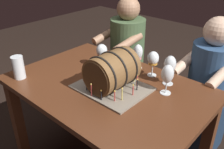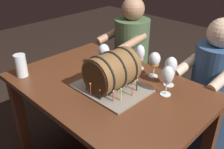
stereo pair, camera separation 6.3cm
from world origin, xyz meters
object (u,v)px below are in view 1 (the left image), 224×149
(wine_glass_empty, at_px, (167,74))
(wine_glass_rose, at_px, (138,53))
(wine_glass_red, at_px, (102,51))
(wine_glass_white, at_px, (170,66))
(person_seated_left, at_px, (126,63))
(person_seated_right, at_px, (205,95))
(barrel_cake, at_px, (112,72))
(beer_pint, at_px, (19,68))
(wine_glass_amber, at_px, (153,59))
(dining_table, at_px, (107,100))

(wine_glass_empty, distance_m, wine_glass_rose, 0.37)
(wine_glass_red, bearing_deg, wine_glass_white, 12.85)
(wine_glass_rose, bearing_deg, wine_glass_white, -10.54)
(person_seated_left, height_order, person_seated_right, person_seated_left)
(wine_glass_white, bearing_deg, person_seated_right, 75.74)
(barrel_cake, distance_m, person_seated_left, 0.92)
(wine_glass_rose, xyz_separation_m, beer_pint, (-0.51, -0.66, -0.04))
(wine_glass_white, bearing_deg, beer_pint, -142.78)
(wine_glass_amber, height_order, person_seated_left, person_seated_left)
(dining_table, height_order, wine_glass_amber, wine_glass_amber)
(wine_glass_empty, distance_m, wine_glass_amber, 0.24)
(wine_glass_amber, xyz_separation_m, wine_glass_white, (0.14, -0.03, 0.01))
(wine_glass_empty, distance_m, person_seated_left, 0.98)
(wine_glass_red, xyz_separation_m, person_seated_right, (0.60, 0.54, -0.37))
(wine_glass_red, height_order, beer_pint, wine_glass_red)
(wine_glass_white, height_order, wine_glass_rose, wine_glass_white)
(wine_glass_red, xyz_separation_m, person_seated_left, (-0.20, 0.54, -0.35))
(barrel_cake, bearing_deg, person_seated_left, 122.40)
(wine_glass_empty, distance_m, wine_glass_white, 0.12)
(dining_table, bearing_deg, wine_glass_empty, 26.28)
(dining_table, relative_size, wine_glass_white, 6.53)
(dining_table, bearing_deg, person_seated_left, 119.42)
(barrel_cake, distance_m, wine_glass_rose, 0.35)
(wine_glass_white, distance_m, beer_pint, 1.00)
(barrel_cake, relative_size, person_seated_right, 0.39)
(wine_glass_empty, relative_size, wine_glass_white, 0.96)
(wine_glass_white, height_order, person_seated_left, person_seated_left)
(wine_glass_rose, xyz_separation_m, person_seated_right, (0.39, 0.38, -0.36))
(wine_glass_amber, distance_m, person_seated_right, 0.60)
(dining_table, bearing_deg, person_seated_right, 60.62)
(barrel_cake, height_order, person_seated_left, person_seated_left)
(wine_glass_amber, distance_m, person_seated_left, 0.76)
(beer_pint, xyz_separation_m, person_seated_left, (0.10, 1.03, -0.30))
(wine_glass_red, height_order, person_seated_right, person_seated_right)
(wine_glass_amber, distance_m, beer_pint, 0.91)
(dining_table, height_order, wine_glass_white, wine_glass_white)
(dining_table, height_order, wine_glass_red, wine_glass_red)
(dining_table, distance_m, person_seated_right, 0.82)
(wine_glass_amber, xyz_separation_m, person_seated_right, (0.25, 0.40, -0.37))
(wine_glass_empty, distance_m, wine_glass_red, 0.54)
(dining_table, bearing_deg, beer_pint, -147.15)
(person_seated_right, bearing_deg, wine_glass_red, -137.83)
(wine_glass_amber, relative_size, wine_glass_red, 0.99)
(wine_glass_red, bearing_deg, person_seated_right, 42.17)
(person_seated_left, bearing_deg, wine_glass_empty, -36.31)
(barrel_cake, distance_m, wine_glass_amber, 0.33)
(wine_glass_amber, bearing_deg, person_seated_left, 143.47)
(wine_glass_red, bearing_deg, wine_glass_empty, 0.14)
(beer_pint, bearing_deg, wine_glass_empty, 30.32)
(barrel_cake, xyz_separation_m, wine_glass_empty, (0.28, 0.18, 0.01))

